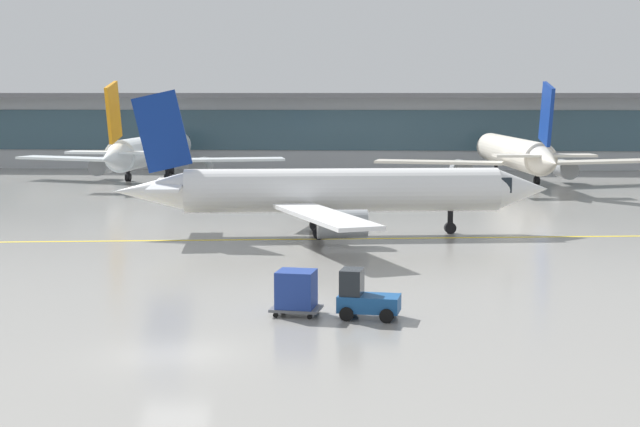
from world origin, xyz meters
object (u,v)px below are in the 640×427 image
Objects in this scene: gate_airplane_1 at (151,151)px; cargo_dolly_lead at (296,291)px; gate_airplane_2 at (514,154)px; taxiing_regional_jet at (337,192)px; baggage_tug at (364,297)px.

cargo_dolly_lead is (21.14, -64.80, -2.17)m from gate_airplane_1.
gate_airplane_2 is 65.36m from cargo_dolly_lead.
taxiing_regional_jet is at bearing 96.54° from cargo_dolly_lead.
gate_airplane_1 is 11.68× the size of baggage_tug.
baggage_tug is at bearing -91.91° from taxiing_regional_jet.
baggage_tug is (24.07, -65.24, -2.33)m from gate_airplane_1.
gate_airplane_1 is at bearing 116.63° from cargo_dolly_lead.
gate_airplane_2 is (39.37, -2.07, -0.03)m from gate_airplane_1.
gate_airplane_2 reaches higher than cargo_dolly_lead.
gate_airplane_1 reaches higher than cargo_dolly_lead.
taxiing_regional_jet is at bearing -148.62° from gate_airplane_1.
taxiing_regional_jet reaches higher than baggage_tug.
gate_airplane_2 reaches higher than baggage_tug.
gate_airplane_1 is 14.03× the size of cargo_dolly_lead.
taxiing_regional_jet is 24.30m from cargo_dolly_lead.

